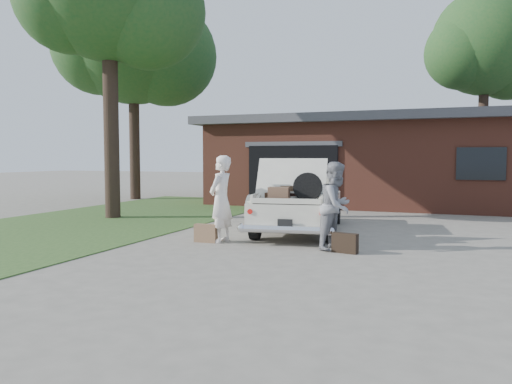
% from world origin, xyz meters
% --- Properties ---
extents(ground, '(90.00, 90.00, 0.00)m').
position_xyz_m(ground, '(0.00, 0.00, 0.00)').
color(ground, gray).
rests_on(ground, ground).
extents(grass_strip, '(6.00, 16.00, 0.02)m').
position_xyz_m(grass_strip, '(-5.50, 3.00, 0.01)').
color(grass_strip, '#2D4C1E').
rests_on(grass_strip, ground).
extents(house, '(12.80, 7.80, 3.30)m').
position_xyz_m(house, '(0.98, 11.47, 1.67)').
color(house, brown).
rests_on(house, ground).
extents(tree_back, '(6.54, 5.69, 9.73)m').
position_xyz_m(tree_back, '(-8.91, 9.40, 6.59)').
color(tree_back, '#38281E').
rests_on(tree_back, ground).
extents(tree_right, '(5.55, 4.83, 9.47)m').
position_xyz_m(tree_right, '(5.08, 16.80, 6.74)').
color(tree_right, '#38281E').
rests_on(tree_right, ground).
extents(sedan, '(2.42, 4.78, 1.77)m').
position_xyz_m(sedan, '(0.24, 2.93, 0.67)').
color(sedan, beige).
rests_on(sedan, ground).
extents(woman_left, '(0.49, 0.70, 1.83)m').
position_xyz_m(woman_left, '(-0.87, 0.80, 0.92)').
color(woman_left, white).
rests_on(woman_left, ground).
extents(woman_right, '(0.87, 0.99, 1.71)m').
position_xyz_m(woman_right, '(1.58, 0.85, 0.85)').
color(woman_right, gray).
rests_on(woman_right, ground).
extents(suitcase_left, '(0.50, 0.17, 0.38)m').
position_xyz_m(suitcase_left, '(-1.16, 0.66, 0.19)').
color(suitcase_left, '#866244').
rests_on(suitcase_left, ground).
extents(suitcase_right, '(0.51, 0.25, 0.38)m').
position_xyz_m(suitcase_right, '(1.81, 0.55, 0.19)').
color(suitcase_right, black).
rests_on(suitcase_right, ground).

